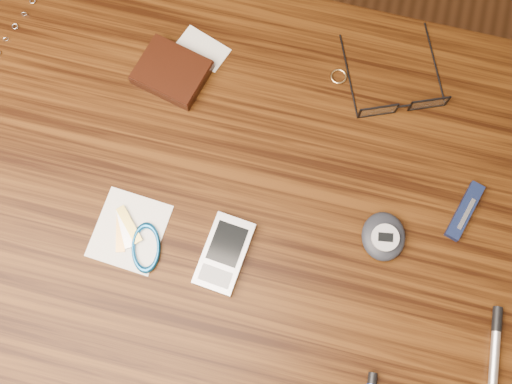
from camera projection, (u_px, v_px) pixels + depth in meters
The scene contains 10 objects.
ground at pixel (227, 277), 1.61m from camera, with size 3.80×3.80×0.00m, color #472814.
desk at pixel (209, 218), 0.99m from camera, with size 1.00×0.70×0.75m.
wallet_and_card at pixel (173, 71), 0.93m from camera, with size 0.13×0.14×0.02m.
eyeglasses at pixel (402, 102), 0.91m from camera, with size 0.17×0.17×0.03m.
gold_ring at pixel (338, 76), 0.94m from camera, with size 0.02×0.02×0.00m, color #DCB672.
pda_phone at pixel (224, 254), 0.86m from camera, with size 0.06×0.11×0.02m.
pedometer at pixel (383, 237), 0.86m from camera, with size 0.07×0.08×0.03m.
notepad_keys at pixel (138, 240), 0.87m from camera, with size 0.11×0.11×0.01m.
pocket_knife at pixel (465, 211), 0.88m from camera, with size 0.04×0.09×0.01m.
silver_pen at pixel (495, 356), 0.82m from camera, with size 0.02×0.15×0.01m.
Camera 1 is at (0.13, -0.20, 1.61)m, focal length 45.00 mm.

